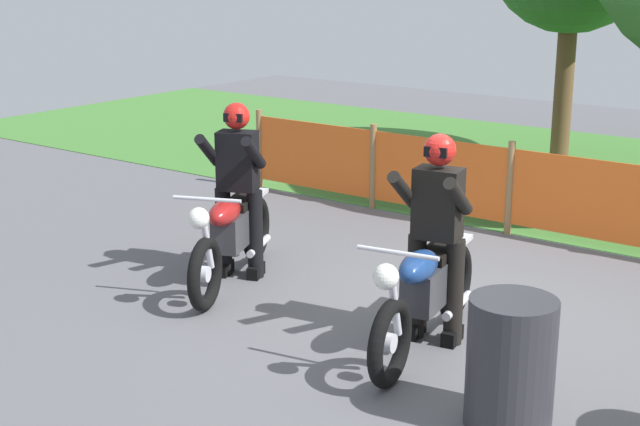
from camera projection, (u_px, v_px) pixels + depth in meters
name	position (u px, v px, depth m)	size (l,w,h in m)	color
ground	(479.00, 320.00, 7.85)	(24.00, 24.00, 0.02)	#5B5B60
barrier_fence	(589.00, 199.00, 9.60)	(9.11, 0.08, 1.05)	olive
motorcycle_lead	(426.00, 292.00, 7.11)	(0.65, 2.09, 0.99)	black
motorcycle_trailing	(232.00, 234.00, 8.58)	(0.98, 1.98, 0.99)	black
rider_lead	(437.00, 226.00, 7.18)	(0.61, 0.73, 1.69)	black
rider_trailing	(238.00, 180.00, 8.67)	(0.68, 0.78, 1.69)	black
spare_drum	(511.00, 363.00, 5.96)	(0.58, 0.58, 0.88)	#2D2D33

